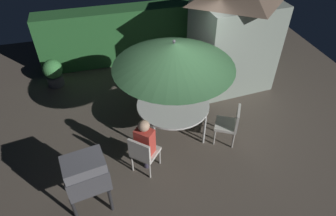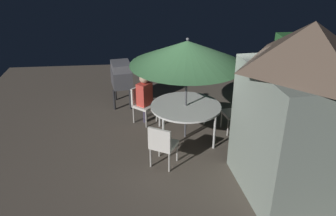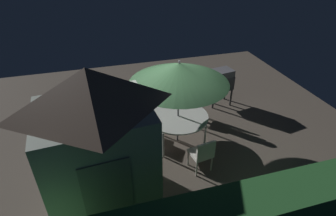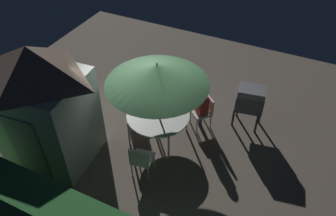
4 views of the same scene
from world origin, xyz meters
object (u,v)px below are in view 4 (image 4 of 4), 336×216
garden_shed (43,105)px  chair_far_side (133,96)px  patio_umbrella (157,74)px  person_in_red (202,103)px  bbq_grill (250,100)px  chair_toward_hedge (141,159)px  patio_table (158,116)px  chair_near_shed (204,109)px

garden_shed → chair_far_side: garden_shed is taller
patio_umbrella → chair_far_side: size_ratio=2.67×
garden_shed → person_in_red: garden_shed is taller
bbq_grill → chair_toward_hedge: 3.20m
patio_table → bbq_grill: size_ratio=1.30×
chair_toward_hedge → bbq_grill: bearing=-122.3°
chair_toward_hedge → person_in_red: size_ratio=0.71×
bbq_grill → chair_far_side: (3.00, 0.85, -0.33)m
garden_shed → chair_far_side: bearing=-112.9°
patio_table → bbq_grill: bbq_grill is taller
garden_shed → chair_toward_hedge: bearing=-171.7°
patio_umbrella → chair_toward_hedge: patio_umbrella is taller
patio_umbrella → person_in_red: 1.70m
chair_near_shed → person_in_red: (0.06, 0.06, 0.26)m
chair_near_shed → garden_shed: bearing=41.1°
patio_table → patio_umbrella: (0.00, 0.00, 1.25)m
patio_table → chair_far_side: 1.28m
patio_umbrella → chair_near_shed: size_ratio=2.67×
patio_table → chair_near_shed: (-0.86, -0.95, -0.22)m
bbq_grill → chair_far_side: bearing=15.8°
garden_shed → patio_umbrella: bearing=-142.4°
garden_shed → person_in_red: bearing=-139.1°
patio_umbrella → garden_shed: bearing=37.6°
bbq_grill → chair_far_side: 3.13m
patio_table → patio_umbrella: size_ratio=0.65×
chair_near_shed → person_in_red: bearing=48.0°
patio_umbrella → chair_near_shed: patio_umbrella is taller
chair_far_side → chair_near_shed: bearing=-170.2°
garden_shed → bbq_grill: 4.98m
garden_shed → patio_table: 2.66m
garden_shed → patio_table: bearing=-142.4°
patio_table → chair_toward_hedge: chair_toward_hedge is taller
patio_table → chair_far_side: (1.10, -0.61, -0.22)m
person_in_red → patio_table: bearing=48.0°
garden_shed → chair_near_shed: (-2.87, -2.50, -1.02)m
chair_far_side → chair_toward_hedge: (-1.29, 1.84, 0.00)m
person_in_red → garden_shed: bearing=40.9°
chair_near_shed → chair_toward_hedge: bearing=73.1°
bbq_grill → chair_near_shed: (1.04, 0.51, -0.33)m
garden_shed → chair_far_side: (-0.91, -2.16, -1.02)m
patio_table → chair_far_side: chair_far_side is taller
patio_table → patio_umbrella: patio_umbrella is taller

